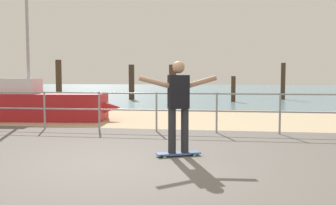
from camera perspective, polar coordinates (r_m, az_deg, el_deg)
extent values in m
cube|color=#605B56|center=(5.12, -9.39, -12.47)|extent=(24.00, 10.00, 0.04)
cube|color=tan|center=(12.84, 1.64, -2.41)|extent=(24.00, 6.00, 0.04)
cube|color=slate|center=(40.72, 6.35, 2.02)|extent=(72.00, 50.00, 0.04)
cylinder|color=gray|center=(10.48, -18.87, -1.22)|extent=(0.05, 0.05, 1.05)
cylinder|color=gray|center=(9.87, -10.79, -1.39)|extent=(0.05, 0.05, 1.05)
cylinder|color=gray|center=(9.47, -1.82, -1.55)|extent=(0.05, 0.05, 1.05)
cylinder|color=gray|center=(9.32, 7.68, -1.67)|extent=(0.05, 0.05, 1.05)
cylinder|color=gray|center=(9.42, 17.22, -1.75)|extent=(0.05, 0.05, 1.05)
cylinder|color=gray|center=(9.83, -10.83, 1.48)|extent=(12.50, 0.04, 0.04)
cylinder|color=gray|center=(9.86, -10.79, -1.08)|extent=(12.50, 0.04, 0.04)
cube|color=#B21E23|center=(12.74, -19.76, -0.67)|extent=(4.52, 1.85, 0.90)
cone|color=#B21E23|center=(12.07, -10.05, -0.74)|extent=(1.17, 0.87, 0.77)
cylinder|color=#9EA0A5|center=(12.89, -21.27, 9.99)|extent=(0.10, 0.10, 3.88)
cube|color=silver|center=(12.94, -22.29, 2.44)|extent=(1.29, 1.02, 0.50)
cube|color=#334C8C|center=(6.61, 1.64, -7.98)|extent=(0.81, 0.50, 0.02)
cylinder|color=#3FBF59|center=(6.47, -0.56, -8.63)|extent=(0.07, 0.05, 0.06)
cylinder|color=#3FBF59|center=(6.62, -0.90, -8.33)|extent=(0.07, 0.05, 0.06)
cylinder|color=#3FBF59|center=(6.63, 4.19, -8.33)|extent=(0.07, 0.05, 0.06)
cylinder|color=#3FBF59|center=(6.78, 3.74, -8.05)|extent=(0.07, 0.05, 0.06)
cylinder|color=#26262B|center=(6.50, 0.63, -4.49)|extent=(0.14, 0.14, 0.80)
cylinder|color=#26262B|center=(6.57, 2.66, -4.41)|extent=(0.14, 0.14, 0.80)
cube|color=black|center=(6.47, 1.66, 1.69)|extent=(0.41, 0.33, 0.60)
sphere|color=#9E755B|center=(6.47, 1.67, 5.59)|extent=(0.22, 0.22, 0.22)
cylinder|color=#9E755B|center=(6.35, -2.20, 3.26)|extent=(0.54, 0.30, 0.23)
cylinder|color=#9E755B|center=(6.60, 5.38, 3.28)|extent=(0.54, 0.30, 0.23)
cylinder|color=#422D1E|center=(20.72, -16.83, 3.18)|extent=(0.32, 0.32, 2.37)
cylinder|color=#422D1E|center=(23.11, -5.77, 3.21)|extent=(0.36, 0.36, 2.22)
cylinder|color=#422D1E|center=(18.69, 0.74, 2.81)|extent=(0.38, 0.38, 2.07)
cylinder|color=#422D1E|center=(21.11, 10.25, 2.09)|extent=(0.25, 0.25, 1.49)
cylinder|color=#422D1E|center=(24.00, 17.67, 3.20)|extent=(0.28, 0.28, 2.32)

